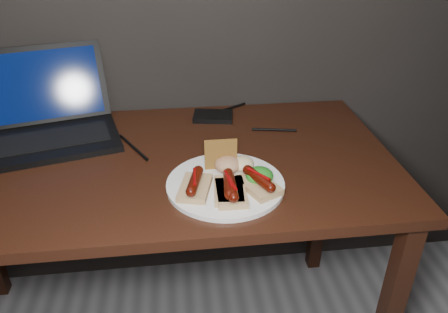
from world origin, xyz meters
name	(u,v)px	position (x,y,z in m)	size (l,w,h in m)	color
desk	(147,186)	(0.00, 1.38, 0.66)	(1.40, 0.70, 0.75)	#33160C
laptop	(50,120)	(-0.29, 1.57, 0.80)	(0.45, 0.41, 0.25)	black
hard_drive	(213,116)	(0.22, 1.63, 0.76)	(0.13, 0.09, 0.02)	black
desk_cables	(150,135)	(0.01, 1.53, 0.75)	(0.97, 0.40, 0.01)	black
plate	(225,184)	(0.21, 1.22, 0.76)	(0.30, 0.30, 0.01)	white
bread_sausage_left	(195,185)	(0.13, 1.20, 0.78)	(0.10, 0.13, 0.04)	tan
bread_sausage_center	(229,188)	(0.21, 1.17, 0.78)	(0.08, 0.12, 0.04)	tan
bread_sausage_right	(259,182)	(0.29, 1.19, 0.78)	(0.11, 0.13, 0.04)	tan
bread_sausage_extra	(231,190)	(0.21, 1.16, 0.78)	(0.07, 0.12, 0.04)	tan
crispbread	(221,154)	(0.20, 1.29, 0.80)	(0.09, 0.01, 0.09)	#AF7730
salad_greens	(259,176)	(0.29, 1.21, 0.78)	(0.07, 0.07, 0.04)	#1A5911
salsa_mound	(228,164)	(0.22, 1.28, 0.78)	(0.07, 0.07, 0.04)	maroon
coleslaw_mound	(242,164)	(0.26, 1.28, 0.78)	(0.06, 0.06, 0.04)	white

